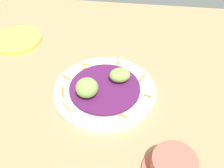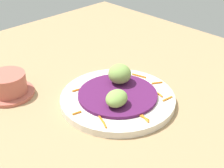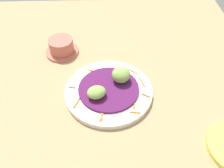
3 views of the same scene
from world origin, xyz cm
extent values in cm
cube|color=tan|center=(0.00, 0.00, 1.00)|extent=(110.00, 110.00, 2.00)
cylinder|color=silver|center=(-3.47, 4.08, 2.81)|extent=(26.14, 26.14, 1.63)
cylinder|color=#51194C|center=(-3.47, 4.08, 3.99)|extent=(18.01, 18.01, 0.72)
cylinder|color=orange|center=(6.03, 9.88, 3.83)|extent=(1.25, 1.94, 0.40)
cylinder|color=orange|center=(-1.41, 13.73, 3.83)|extent=(1.56, 3.57, 0.40)
cylinder|color=orange|center=(-11.47, -3.26, 3.83)|extent=(2.82, 2.63, 0.40)
cylinder|color=orange|center=(7.47, 2.90, 3.83)|extent=(1.98, 0.84, 0.40)
cylinder|color=orange|center=(-13.71, 1.51, 3.83)|extent=(1.43, 3.71, 0.40)
cylinder|color=orange|center=(-14.22, 6.85, 3.83)|extent=(2.47, 1.70, 0.40)
cylinder|color=orange|center=(1.85, -4.20, 3.83)|extent=(2.08, 0.96, 0.40)
cylinder|color=orange|center=(-10.46, 12.86, 3.83)|extent=(2.85, 0.76, 0.40)
cylinder|color=orange|center=(-10.48, 10.64, 3.83)|extent=(0.89, 1.92, 0.40)
cylinder|color=orange|center=(-1.34, 13.74, 3.83)|extent=(0.48, 2.63, 0.40)
cylinder|color=orange|center=(5.30, 8.13, 3.83)|extent=(1.36, 2.92, 0.40)
ellipsoid|color=#84A851|center=(0.32, 7.18, 6.02)|extent=(6.45, 5.81, 3.35)
ellipsoid|color=#84A851|center=(-7.26, 0.97, 6.65)|extent=(6.64, 6.59, 4.61)
cylinder|color=#B75B4C|center=(12.61, -16.03, 2.40)|extent=(11.58, 11.58, 0.80)
cylinder|color=#B75B4C|center=(12.61, -16.03, 5.16)|extent=(8.48, 8.48, 4.71)
camera|label=1|loc=(4.18, -40.71, 49.33)|focal=40.57mm
camera|label=2|loc=(40.87, 47.51, 43.91)|focal=52.24mm
camera|label=3|loc=(-2.82, 52.06, 56.23)|focal=38.39mm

